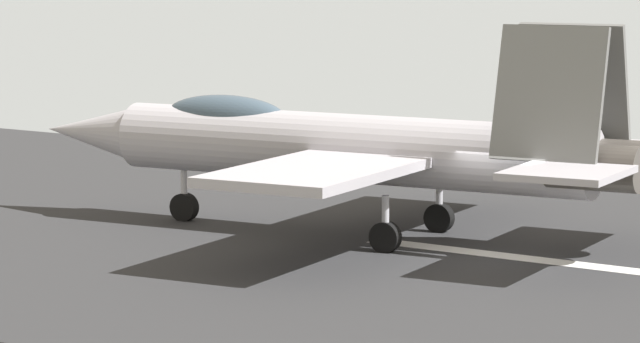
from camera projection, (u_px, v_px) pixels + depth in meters
The scene contains 4 objects.
ground_plane at pixel (506, 257), 39.35m from camera, with size 400.00×400.00×0.00m, color slate.
runway_strip at pixel (506, 256), 39.33m from camera, with size 240.00×26.00×0.02m.
fighter_jet at pixel (352, 145), 41.76m from camera, with size 17.75×13.38×5.54m.
crew_person at pixel (229, 137), 56.79m from camera, with size 0.44×0.65×1.67m.
Camera 1 is at (-18.25, 34.41, 7.39)m, focal length 92.49 mm.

